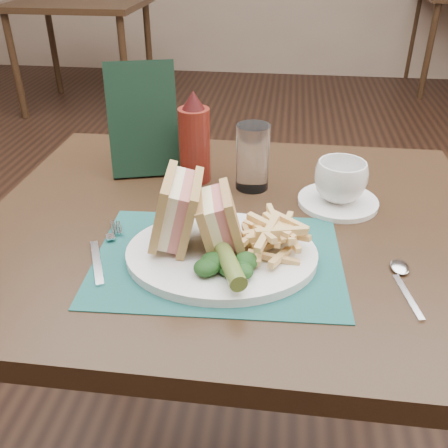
# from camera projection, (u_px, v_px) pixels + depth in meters

# --- Properties ---
(floor) EXTENTS (7.00, 7.00, 0.00)m
(floor) POSITION_uv_depth(u_px,v_px,m) (248.00, 334.00, 1.71)
(floor) COLOR black
(floor) RESTS_ON ground
(wall_back) EXTENTS (6.00, 0.00, 6.00)m
(wall_back) POSITION_uv_depth(u_px,v_px,m) (280.00, 74.00, 4.68)
(wall_back) COLOR gray
(wall_back) RESTS_ON ground
(table_main) EXTENTS (0.90, 0.75, 0.75)m
(table_main) POSITION_uv_depth(u_px,v_px,m) (232.00, 366.00, 1.09)
(table_main) COLOR black
(table_main) RESTS_ON ground
(table_bg_left) EXTENTS (0.90, 0.75, 0.75)m
(table_bg_left) POSITION_uv_depth(u_px,v_px,m) (86.00, 56.00, 3.65)
(table_bg_left) COLOR black
(table_bg_left) RESTS_ON ground
(placemat) EXTENTS (0.40, 0.30, 0.00)m
(placemat) POSITION_uv_depth(u_px,v_px,m) (218.00, 259.00, 0.79)
(placemat) COLOR #19514D
(placemat) RESTS_ON table_main
(plate) EXTENTS (0.32, 0.26, 0.01)m
(plate) POSITION_uv_depth(u_px,v_px,m) (222.00, 254.00, 0.78)
(plate) COLOR white
(plate) RESTS_ON placemat
(sandwich_half_a) EXTENTS (0.09, 0.12, 0.12)m
(sandwich_half_a) POSITION_uv_depth(u_px,v_px,m) (163.00, 209.00, 0.77)
(sandwich_half_a) COLOR tan
(sandwich_half_a) RESTS_ON plate
(sandwich_half_b) EXTENTS (0.09, 0.11, 0.10)m
(sandwich_half_b) POSITION_uv_depth(u_px,v_px,m) (205.00, 219.00, 0.77)
(sandwich_half_b) COLOR tan
(sandwich_half_b) RESTS_ON plate
(kale_garnish) EXTENTS (0.11, 0.08, 0.03)m
(kale_garnish) POSITION_uv_depth(u_px,v_px,m) (223.00, 262.00, 0.73)
(kale_garnish) COLOR #123312
(kale_garnish) RESTS_ON plate
(pickle_spear) EXTENTS (0.07, 0.12, 0.03)m
(pickle_spear) POSITION_uv_depth(u_px,v_px,m) (228.00, 261.00, 0.72)
(pickle_spear) COLOR #4F6526
(pickle_spear) RESTS_ON plate
(fries_pile) EXTENTS (0.18, 0.20, 0.05)m
(fries_pile) POSITION_uv_depth(u_px,v_px,m) (272.00, 235.00, 0.77)
(fries_pile) COLOR #E2BA71
(fries_pile) RESTS_ON plate
(fork) EXTENTS (0.10, 0.17, 0.01)m
(fork) POSITION_uv_depth(u_px,v_px,m) (103.00, 249.00, 0.80)
(fork) COLOR silver
(fork) RESTS_ON placemat
(spoon) EXTENTS (0.06, 0.15, 0.01)m
(spoon) POSITION_uv_depth(u_px,v_px,m) (405.00, 284.00, 0.73)
(spoon) COLOR silver
(spoon) RESTS_ON table_main
(saucer) EXTENTS (0.20, 0.20, 0.01)m
(saucer) POSITION_uv_depth(u_px,v_px,m) (338.00, 202.00, 0.94)
(saucer) COLOR white
(saucer) RESTS_ON table_main
(coffee_cup) EXTENTS (0.13, 0.13, 0.08)m
(coffee_cup) POSITION_uv_depth(u_px,v_px,m) (340.00, 181.00, 0.92)
(coffee_cup) COLOR white
(coffee_cup) RESTS_ON saucer
(drinking_glass) EXTENTS (0.09, 0.09, 0.13)m
(drinking_glass) POSITION_uv_depth(u_px,v_px,m) (253.00, 157.00, 0.97)
(drinking_glass) COLOR white
(drinking_glass) RESTS_ON table_main
(ketchup_bottle) EXTENTS (0.06, 0.06, 0.19)m
(ketchup_bottle) POSITION_uv_depth(u_px,v_px,m) (194.00, 137.00, 0.99)
(ketchup_bottle) COLOR #621810
(ketchup_bottle) RESTS_ON table_main
(check_presenter) EXTENTS (0.16, 0.12, 0.22)m
(check_presenter) POSITION_uv_depth(u_px,v_px,m) (143.00, 120.00, 1.02)
(check_presenter) COLOR black
(check_presenter) RESTS_ON table_main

